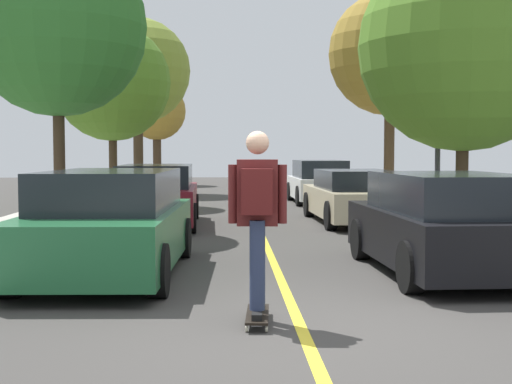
% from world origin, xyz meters
% --- Properties ---
extents(ground, '(80.00, 80.00, 0.00)m').
position_xyz_m(ground, '(0.00, 0.00, 0.00)').
color(ground, '#3D3A38').
extents(center_line, '(0.12, 39.20, 0.01)m').
position_xyz_m(center_line, '(0.00, 4.00, 0.00)').
color(center_line, gold).
rests_on(center_line, ground).
extents(parked_car_left_nearest, '(2.07, 4.58, 1.45)m').
position_xyz_m(parked_car_left_nearest, '(-2.33, 3.18, 0.72)').
color(parked_car_left_nearest, '#1E5B33').
rests_on(parked_car_left_nearest, ground).
extents(parked_car_left_near, '(1.97, 4.49, 1.40)m').
position_xyz_m(parked_car_left_near, '(-2.33, 9.59, 0.70)').
color(parked_car_left_near, maroon).
rests_on(parked_car_left_near, ground).
extents(parked_car_right_nearest, '(2.09, 4.17, 1.41)m').
position_xyz_m(parked_car_right_nearest, '(2.34, 2.99, 0.70)').
color(parked_car_right_nearest, black).
rests_on(parked_car_right_nearest, ground).
extents(parked_car_right_near, '(2.03, 4.66, 1.27)m').
position_xyz_m(parked_car_right_near, '(2.34, 10.10, 0.63)').
color(parked_car_right_near, '#BCAD89').
rests_on(parked_car_right_near, ground).
extents(parked_car_right_far, '(1.88, 4.04, 1.42)m').
position_xyz_m(parked_car_right_far, '(2.33, 16.52, 0.70)').
color(parked_car_right_far, white).
rests_on(parked_car_right_far, ground).
extents(street_tree_left_nearest, '(3.74, 3.74, 6.04)m').
position_xyz_m(street_tree_left_nearest, '(-4.25, 8.40, 4.30)').
color(street_tree_left_nearest, '#3D2D1E').
rests_on(street_tree_left_nearest, sidewalk_left).
extents(street_tree_left_near, '(3.61, 3.61, 5.49)m').
position_xyz_m(street_tree_left_near, '(-4.25, 15.45, 3.82)').
color(street_tree_left_near, '#3D2D1E').
rests_on(street_tree_left_near, sidewalk_left).
extents(street_tree_left_far, '(4.18, 4.18, 6.86)m').
position_xyz_m(street_tree_left_far, '(-4.25, 21.75, 4.89)').
color(street_tree_left_far, '#3D2D1E').
rests_on(street_tree_left_far, sidewalk_left).
extents(street_tree_left_farthest, '(2.93, 2.93, 5.07)m').
position_xyz_m(street_tree_left_farthest, '(-4.25, 29.38, 3.70)').
color(street_tree_left_farthest, '#3D2D1E').
rests_on(street_tree_left_farthest, sidewalk_left).
extents(street_tree_right_nearest, '(4.42, 4.42, 5.98)m').
position_xyz_m(street_tree_right_nearest, '(4.25, 8.04, 3.91)').
color(street_tree_right_nearest, '#3D2D1E').
rests_on(street_tree_right_nearest, sidewalk_right).
extents(street_tree_right_near, '(3.75, 3.75, 6.41)m').
position_xyz_m(street_tree_right_near, '(4.25, 14.76, 4.66)').
color(street_tree_right_near, '#4C3823').
rests_on(street_tree_right_near, sidewalk_right).
extents(streetlamp, '(0.36, 0.24, 5.46)m').
position_xyz_m(streetlamp, '(4.08, 9.24, 3.27)').
color(streetlamp, '#38383D').
rests_on(streetlamp, sidewalk_right).
extents(skateboard, '(0.28, 0.85, 0.10)m').
position_xyz_m(skateboard, '(-0.41, 0.27, 0.09)').
color(skateboard, black).
rests_on(skateboard, ground).
extents(skateboarder, '(0.58, 0.71, 1.81)m').
position_xyz_m(skateboarder, '(-0.42, 0.24, 1.13)').
color(skateboarder, black).
rests_on(skateboarder, skateboard).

